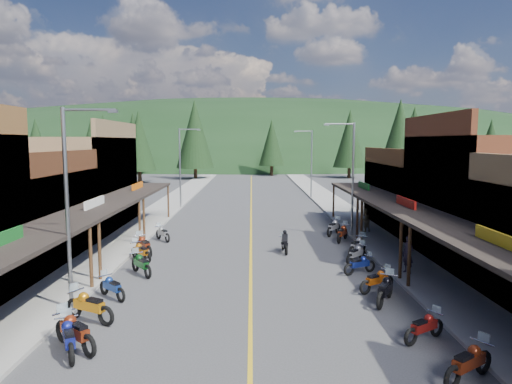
{
  "coord_description": "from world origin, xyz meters",
  "views": [
    {
      "loc": [
        0.05,
        -23.53,
        6.71
      ],
      "look_at": [
        0.37,
        9.84,
        3.0
      ],
      "focal_mm": 32.0,
      "sensor_mm": 36.0,
      "label": 1
    }
  ],
  "objects_px": {
    "pine_7": "(103,139)",
    "bike_west_10": "(163,233)",
    "pine_11": "(400,138)",
    "shop_west_2": "(4,217)",
    "pine_2": "(195,134)",
    "pine_1": "(133,139)",
    "bike_east_7": "(360,264)",
    "bike_east_8": "(356,253)",
    "bike_east_11": "(334,226)",
    "bike_west_4": "(75,330)",
    "rider_on_bike": "(285,243)",
    "shop_east_2": "(496,199)",
    "bike_west_7": "(141,263)",
    "shop_west_3": "(71,183)",
    "pine_9": "(411,144)",
    "streetlight_2": "(351,174)",
    "bike_east_3": "(469,361)",
    "pedestrian_east_a": "(408,254)",
    "pine_5": "(414,135)",
    "bike_west_5": "(89,305)",
    "bike_west_9": "(144,244)",
    "shop_east_3": "(429,196)",
    "pedestrian_east_b": "(365,220)",
    "bike_west_3": "(69,336)",
    "pine_3": "(272,143)",
    "pine_4": "(350,138)",
    "bike_east_4": "(424,326)",
    "bike_east_9": "(357,245)",
    "bike_east_10": "(342,232)",
    "streetlight_1": "(181,164)",
    "bike_east_6": "(377,279)",
    "pine_0": "(36,143)",
    "bike_east_5": "(385,289)",
    "streetlight_0": "(71,200)",
    "pine_8": "(92,147)"
  },
  "relations": [
    {
      "from": "pine_2",
      "to": "bike_west_9",
      "type": "height_order",
      "value": "pine_2"
    },
    {
      "from": "shop_east_2",
      "to": "bike_west_7",
      "type": "xyz_separation_m",
      "value": [
        -19.29,
        -2.8,
        -2.9
      ]
    },
    {
      "from": "pine_5",
      "to": "bike_west_5",
      "type": "height_order",
      "value": "pine_5"
    },
    {
      "from": "pine_1",
      "to": "bike_east_7",
      "type": "bearing_deg",
      "value": -67.41
    },
    {
      "from": "pine_3",
      "to": "pine_4",
      "type": "distance_m",
      "value": 15.25
    },
    {
      "from": "shop_east_3",
      "to": "bike_east_7",
      "type": "bearing_deg",
      "value": -123.74
    },
    {
      "from": "streetlight_0",
      "to": "bike_west_3",
      "type": "bearing_deg",
      "value": -71.67
    },
    {
      "from": "bike_east_10",
      "to": "pedestrian_east_a",
      "type": "relative_size",
      "value": 1.16
    },
    {
      "from": "shop_west_3",
      "to": "pine_3",
      "type": "bearing_deg",
      "value": 71.99
    },
    {
      "from": "pine_11",
      "to": "bike_east_4",
      "type": "relative_size",
      "value": 6.49
    },
    {
      "from": "streetlight_2",
      "to": "pine_5",
      "type": "height_order",
      "value": "pine_5"
    },
    {
      "from": "pine_8",
      "to": "bike_east_5",
      "type": "height_order",
      "value": "pine_8"
    },
    {
      "from": "shop_west_2",
      "to": "shop_west_3",
      "type": "bearing_deg",
      "value": 90.18
    },
    {
      "from": "bike_west_4",
      "to": "rider_on_bike",
      "type": "distance_m",
      "value": 15.0
    },
    {
      "from": "pine_1",
      "to": "bike_east_11",
      "type": "relative_size",
      "value": 5.6
    },
    {
      "from": "bike_west_9",
      "to": "bike_east_11",
      "type": "xyz_separation_m",
      "value": [
        12.28,
        5.73,
        -0.02
      ]
    },
    {
      "from": "pine_0",
      "to": "bike_east_7",
      "type": "distance_m",
      "value": 77.96
    },
    {
      "from": "shop_west_2",
      "to": "pine_2",
      "type": "relative_size",
      "value": 0.78
    },
    {
      "from": "rider_on_bike",
      "to": "pedestrian_east_a",
      "type": "bearing_deg",
      "value": -44.02
    },
    {
      "from": "streetlight_0",
      "to": "bike_west_7",
      "type": "xyz_separation_m",
      "value": [
        1.44,
        4.9,
        -3.84
      ]
    },
    {
      "from": "bike_east_3",
      "to": "shop_east_3",
      "type": "bearing_deg",
      "value": 127.63
    },
    {
      "from": "pine_11",
      "to": "shop_west_2",
      "type": "bearing_deg",
      "value": -132.92
    },
    {
      "from": "bike_east_9",
      "to": "pine_5",
      "type": "bearing_deg",
      "value": 104.39
    },
    {
      "from": "pine_2",
      "to": "pedestrian_east_b",
      "type": "height_order",
      "value": "pine_2"
    },
    {
      "from": "pine_3",
      "to": "bike_west_4",
      "type": "bearing_deg",
      "value": -97.3
    },
    {
      "from": "pine_5",
      "to": "bike_west_5",
      "type": "relative_size",
      "value": 5.97
    },
    {
      "from": "bike_west_7",
      "to": "shop_west_3",
      "type": "bearing_deg",
      "value": 87.0
    },
    {
      "from": "shop_east_2",
      "to": "streetlight_1",
      "type": "xyz_separation_m",
      "value": [
        -20.74,
        20.3,
        0.94
      ]
    },
    {
      "from": "bike_east_5",
      "to": "bike_west_4",
      "type": "bearing_deg",
      "value": -130.06
    },
    {
      "from": "bike_east_8",
      "to": "bike_east_11",
      "type": "height_order",
      "value": "bike_east_11"
    },
    {
      "from": "pine_9",
      "to": "streetlight_2",
      "type": "bearing_deg",
      "value": -114.74
    },
    {
      "from": "pine_7",
      "to": "bike_west_10",
      "type": "height_order",
      "value": "pine_7"
    },
    {
      "from": "bike_east_6",
      "to": "bike_east_9",
      "type": "relative_size",
      "value": 0.89
    },
    {
      "from": "shop_east_3",
      "to": "bike_east_10",
      "type": "bearing_deg",
      "value": -148.23
    },
    {
      "from": "shop_east_3",
      "to": "bike_east_10",
      "type": "height_order",
      "value": "shop_east_3"
    },
    {
      "from": "pine_1",
      "to": "pine_7",
      "type": "xyz_separation_m",
      "value": [
        -8.0,
        6.0,
        0.0
      ]
    },
    {
      "from": "bike_east_5",
      "to": "pedestrian_east_b",
      "type": "xyz_separation_m",
      "value": [
        2.72,
        14.34,
        0.37
      ]
    },
    {
      "from": "bike_east_4",
      "to": "bike_east_9",
      "type": "distance_m",
      "value": 11.58
    },
    {
      "from": "bike_east_3",
      "to": "pedestrian_east_a",
      "type": "height_order",
      "value": "pedestrian_east_a"
    },
    {
      "from": "bike_east_10",
      "to": "bike_east_11",
      "type": "height_order",
      "value": "bike_east_11"
    },
    {
      "from": "bike_east_8",
      "to": "rider_on_bike",
      "type": "bearing_deg",
      "value": -169.87
    },
    {
      "from": "bike_west_4",
      "to": "pedestrian_east_a",
      "type": "xyz_separation_m",
      "value": [
        13.51,
        8.04,
        0.43
      ]
    },
    {
      "from": "bike_west_10",
      "to": "bike_east_4",
      "type": "xyz_separation_m",
      "value": [
        11.83,
        -15.76,
        -0.01
      ]
    },
    {
      "from": "pine_2",
      "to": "bike_east_10",
      "type": "distance_m",
      "value": 54.38
    },
    {
      "from": "pine_3",
      "to": "bike_east_9",
      "type": "xyz_separation_m",
      "value": [
        2.27,
        -63.29,
        -5.84
      ]
    },
    {
      "from": "pine_0",
      "to": "bike_east_3",
      "type": "bearing_deg",
      "value": -57.89
    },
    {
      "from": "pine_11",
      "to": "bike_east_3",
      "type": "xyz_separation_m",
      "value": [
        -13.89,
        -49.48,
        -6.57
      ]
    },
    {
      "from": "shop_west_3",
      "to": "rider_on_bike",
      "type": "bearing_deg",
      "value": -26.29
    },
    {
      "from": "bike_east_11",
      "to": "bike_west_10",
      "type": "bearing_deg",
      "value": -139.94
    },
    {
      "from": "shop_west_3",
      "to": "bike_west_3",
      "type": "distance_m",
      "value": 22.73
    }
  ]
}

